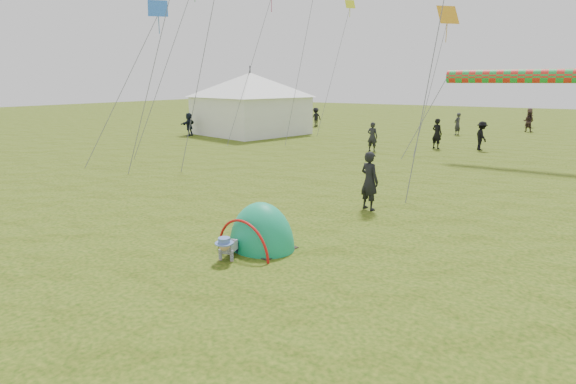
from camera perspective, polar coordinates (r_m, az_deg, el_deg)
The scene contains 20 objects.
ground at distance 9.40m, azimuth -3.34°, elevation -10.20°, with size 140.00×140.00×0.00m, color #193B08.
crawling_toddler at distance 10.08m, azimuth -7.59°, elevation -6.85°, with size 0.52×0.74×0.57m, color black, non-canonical shape.
popup_tent at distance 10.77m, azimuth -3.34°, elevation -6.99°, with size 1.69×1.39×2.18m, color #18A17B.
standing_adult at distance 13.84m, azimuth 10.29°, elevation 1.40°, with size 0.66×0.43×1.80m, color black.
event_marquee at distance 34.11m, azimuth -4.77°, elevation 11.39°, with size 6.99×6.99×4.80m, color white, non-canonical shape.
crowd_person_0 at distance 25.83m, azimuth 10.67°, elevation 6.91°, with size 0.60×0.39×1.64m, color black.
crowd_person_2 at distance 35.70m, azimuth -7.53°, elevation 8.90°, with size 0.97×0.41×1.66m, color #1C2A36.
crowd_person_3 at distance 39.79m, azimuth 3.54°, elevation 9.46°, with size 1.05×0.61×1.63m, color black.
crowd_person_4 at distance 42.01m, azimuth -5.12°, elevation 9.67°, with size 0.80×0.52×1.64m, color #302922.
crowd_person_5 at distance 33.54m, azimuth -12.45°, elevation 8.39°, with size 1.54×0.49×1.66m, color black.
crowd_person_6 at distance 35.53m, azimuth 20.71°, elevation 8.08°, with size 0.59×0.39×1.62m, color #2A2A2E.
crowd_person_7 at distance 40.22m, azimuth 28.22°, elevation 7.89°, with size 0.77×0.60×1.59m, color black.
crowd_person_8 at distance 43.70m, azimuth -4.52°, elevation 9.93°, with size 1.04×0.43×1.77m, color #263A44.
crowd_person_9 at distance 28.10m, azimuth 23.35°, elevation 6.57°, with size 1.06×0.61×1.64m, color black.
crowd_person_10 at distance 44.27m, azimuth 28.28°, elevation 8.31°, with size 0.80×0.52×1.64m, color #422F2B.
crowd_person_12 at distance 27.81m, azimuth 18.38°, elevation 7.05°, with size 0.64×0.42×1.76m, color black.
rainbow_tube_kite at distance 24.29m, azimuth 26.46°, elevation 13.03°, with size 0.64×0.64×5.82m, color red.
diamond_kite_2 at distance 29.13m, azimuth 19.64°, elevation 20.44°, with size 1.21×1.21×0.00m, color orange.
diamond_kite_8 at distance 37.17m, azimuth 7.89°, elevation 22.56°, with size 0.74×0.74×0.00m, color #E7F41C.
diamond_kite_10 at distance 25.43m, azimuth -16.20°, elevation 21.50°, with size 0.98×0.98×0.00m, color blue.
Camera 1 is at (4.99, -6.99, 3.82)m, focal length 28.00 mm.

